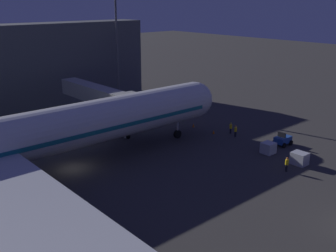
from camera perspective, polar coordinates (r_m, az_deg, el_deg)
The scene contains 11 objects.
ground_plane at distance 50.02m, azimuth -13.42°, elevation -5.96°, with size 320.00×320.00×0.00m, color #383533.
jet_bridge at distance 62.65m, azimuth -9.16°, elevation 4.16°, with size 19.60×3.40×6.79m.
apron_floodlight_mast at distance 80.78m, azimuth -7.32°, elevation 11.85°, with size 2.90×0.50×20.41m.
pushback_tug at distance 58.38m, azimuth 16.07°, elevation -1.90°, with size 1.86×2.43×1.95m.
baggage_container_near_belt at distance 52.28m, azimuth 18.28°, elevation -4.42°, with size 1.87×1.57×1.55m, color #B7BABF.
baggage_container_far_row at distance 54.82m, azimuth 14.14°, elevation -3.06°, with size 1.58×1.64×1.48m, color #B7BABF.
ground_crew_near_nose_gear at distance 61.66m, azimuth 8.95°, elevation -0.21°, with size 0.40×0.40×1.73m.
ground_crew_by_belt_loader at distance 49.60m, azimuth 16.62°, elevation -5.19°, with size 0.40×0.40×1.81m.
ground_crew_marshaller_fwd at distance 60.22m, azimuth 9.63°, elevation -0.65°, with size 0.40×0.40×1.77m.
traffic_cone_nose_port at distance 61.42m, azimuth 6.54°, elevation -0.84°, with size 0.36×0.36×0.55m, color orange.
traffic_cone_nose_starboard at distance 64.30m, azimuth 3.65°, elevation 0.09°, with size 0.36×0.36×0.55m, color orange.
Camera 1 is at (-41.11, 20.69, 19.59)m, focal length 42.66 mm.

